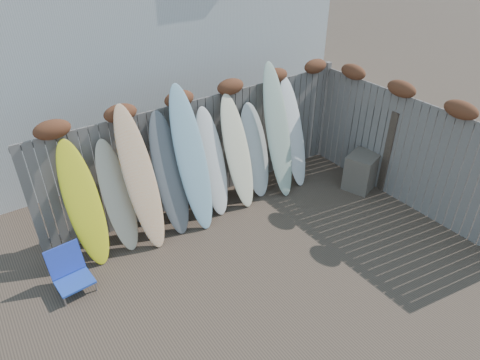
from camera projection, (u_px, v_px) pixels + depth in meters
ground at (284, 268)px, 6.62m from camera, size 80.00×80.00×0.00m
back_fence at (205, 141)px, 7.68m from camera, size 6.05×0.28×2.24m
right_fence at (408, 145)px, 7.62m from camera, size 0.28×4.40×2.24m
beach_chair at (70, 271)px, 6.16m from camera, size 0.53×0.56×0.66m
wooden_crate at (361, 171)px, 8.39m from camera, size 0.74×0.68×0.71m
lattice_panel at (372, 142)px, 8.41m from camera, size 0.25×1.09×1.65m
surfboard_0 at (84, 205)px, 6.38m from camera, size 0.56×0.73×1.96m
surfboard_1 at (117, 197)px, 6.68m from camera, size 0.49×0.67×1.81m
surfboard_2 at (140, 179)px, 6.65m from camera, size 0.58×0.85×2.30m
surfboard_3 at (170, 175)px, 7.00m from camera, size 0.53×0.74×2.06m
surfboard_4 at (192, 160)px, 7.05m from camera, size 0.56×0.86×2.42m
surfboard_5 at (212, 163)px, 7.48m from camera, size 0.51×0.70×1.91m
surfboard_6 at (237, 152)px, 7.65m from camera, size 0.58×0.77×2.05m
surfboard_7 at (255, 151)px, 8.00m from camera, size 0.57×0.66×1.76m
surfboard_8 at (278, 132)px, 7.91m from camera, size 0.54×0.88×2.45m
surfboard_9 at (293, 133)px, 8.25m from camera, size 0.54×0.77×2.10m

